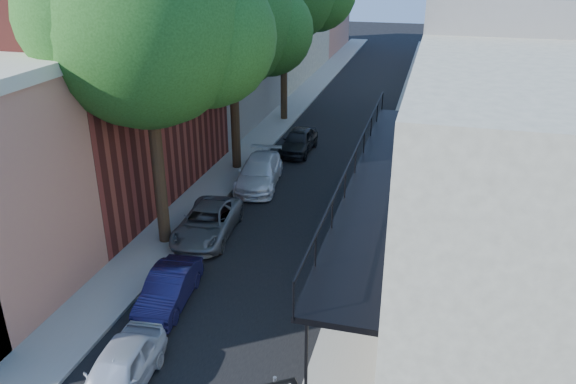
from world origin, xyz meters
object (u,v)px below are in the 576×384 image
Objects in this scene: parked_car_d at (259,172)px; parked_car_e at (299,141)px; oak_mid at (241,24)px; parked_car_b at (169,289)px; oak_near at (160,28)px; parked_car_c at (207,222)px; parked_car_a at (119,371)px.

parked_car_d is 5.03m from parked_car_e.
parked_car_d is (1.36, -1.96, -6.41)m from oak_mid.
parked_car_b is 0.90× the size of parked_car_e.
oak_mid is (-0.05, 7.97, -0.82)m from oak_near.
parked_car_c is at bearing 91.80° from parked_car_b.
parked_car_c is at bearing -94.83° from parked_car_e.
oak_near is at bearing -149.75° from parked_car_c.
parked_car_a reaches higher than parked_car_b.
parked_car_b is 14.86m from parked_car_e.
parked_car_c is 0.95× the size of parked_car_d.
parked_car_d is (-0.66, 13.62, 0.05)m from parked_car_a.
parked_car_c is at bearing 92.75° from parked_car_a.
parked_car_c reaches higher than parked_car_b.
oak_near is 3.36× the size of parked_car_b.
oak_near reaches higher than oak_mid.
parked_car_e is (2.02, 3.02, -6.41)m from oak_mid.
oak_near reaches higher than parked_car_b.
oak_mid is 6.84m from parked_car_d.
oak_near is at bearing -89.63° from oak_mid.
parked_car_e reaches higher than parked_car_a.
parked_car_b is 9.87m from parked_car_d.
oak_near is at bearing 105.72° from parked_car_b.
oak_near is 1.12× the size of oak_mid.
oak_mid reaches higher than parked_car_a.
parked_car_c is at bearing 35.16° from oak_near.
parked_car_c is (-0.57, 4.51, 0.03)m from parked_car_b.
parked_car_c is at bearing -82.43° from oak_mid.
parked_car_b is (-0.47, 3.75, -0.03)m from parked_car_a.
parked_car_a is 0.78× the size of parked_car_d.
oak_mid is at bearing 90.37° from oak_near.
parked_car_d reaches higher than parked_car_a.
oak_near is 7.38m from parked_car_c.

